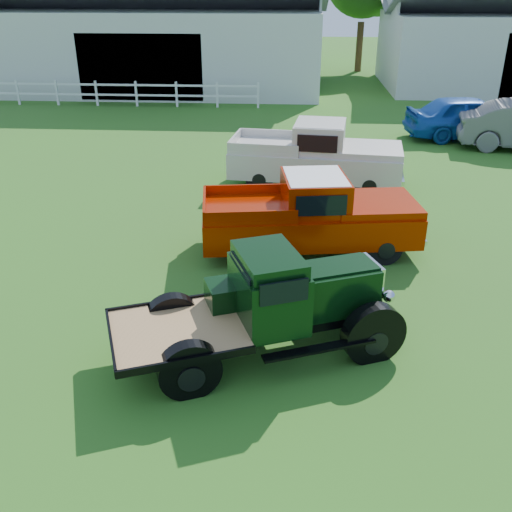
# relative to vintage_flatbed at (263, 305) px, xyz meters

# --- Properties ---
(ground) EXTENTS (120.00, 120.00, 0.00)m
(ground) POSITION_rel_vintage_flatbed_xyz_m (-0.42, 0.29, -0.91)
(ground) COLOR #335B1E
(shed_left) EXTENTS (18.80, 10.20, 5.60)m
(shed_left) POSITION_rel_vintage_flatbed_xyz_m (-7.42, 26.29, 1.89)
(shed_left) COLOR silver
(shed_left) RESTS_ON ground
(fence_rail) EXTENTS (14.20, 0.16, 1.20)m
(fence_rail) POSITION_rel_vintage_flatbed_xyz_m (-8.42, 20.29, -0.31)
(fence_rail) COLOR white
(fence_rail) RESTS_ON ground
(tree_c) EXTENTS (5.40, 5.40, 9.00)m
(tree_c) POSITION_rel_vintage_flatbed_xyz_m (4.58, 33.29, 3.59)
(tree_c) COLOR #1E4C13
(tree_c) RESTS_ON ground
(vintage_flatbed) EXTENTS (4.95, 3.38, 1.82)m
(vintage_flatbed) POSITION_rel_vintage_flatbed_xyz_m (0.00, 0.00, 0.00)
(vintage_flatbed) COLOR black
(vintage_flatbed) RESTS_ON ground
(red_pickup) EXTENTS (5.17, 2.58, 1.81)m
(red_pickup) POSITION_rel_vintage_flatbed_xyz_m (0.81, 4.04, -0.01)
(red_pickup) COLOR #991A00
(red_pickup) RESTS_ON ground
(white_pickup) EXTENTS (5.36, 2.56, 1.90)m
(white_pickup) POSITION_rel_vintage_flatbed_xyz_m (1.05, 8.63, 0.04)
(white_pickup) COLOR beige
(white_pickup) RESTS_ON ground
(misc_car_blue) EXTENTS (5.07, 2.51, 1.66)m
(misc_car_blue) POSITION_rel_vintage_flatbed_xyz_m (7.18, 14.87, -0.08)
(misc_car_blue) COLOR #184DA6
(misc_car_blue) RESTS_ON ground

